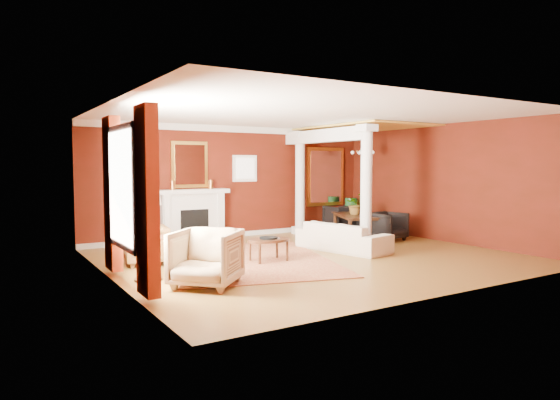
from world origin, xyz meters
TOP-DOWN VIEW (x-y plane):
  - ground at (0.00, 0.00)m, footprint 8.00×8.00m
  - room_shell at (0.00, 0.00)m, footprint 8.04×7.04m
  - fireplace at (-1.30, 3.32)m, footprint 1.85×0.42m
  - overmantel_mirror at (-1.30, 3.45)m, footprint 0.95×0.07m
  - flank_window_left at (-2.85, 3.46)m, footprint 0.70×0.07m
  - flank_window_right at (0.25, 3.46)m, footprint 0.70×0.07m
  - left_window at (-3.89, -0.60)m, footprint 0.21×2.55m
  - column_front at (1.70, 0.30)m, footprint 0.36×0.36m
  - column_back at (1.70, 3.00)m, footprint 0.36×0.36m
  - header_beam at (1.70, 1.90)m, footprint 0.30×3.20m
  - amber_ceiling at (2.85, 1.75)m, footprint 2.30×3.40m
  - dining_mirror at (2.90, 3.45)m, footprint 1.30×0.07m
  - chandelier at (2.90, 1.80)m, footprint 0.60×0.62m
  - crown_trim at (0.00, 3.46)m, footprint 8.00×0.08m
  - base_trim at (0.00, 3.46)m, footprint 8.00×0.08m
  - rug at (-1.29, 0.35)m, footprint 4.07×4.77m
  - sofa at (1.01, 0.27)m, footprint 1.06×2.21m
  - armchair_leopard at (-3.13, 1.05)m, footprint 0.85×0.89m
  - armchair_stripe at (-2.85, -1.19)m, footprint 1.31×1.31m
  - coffee_table at (-1.01, 0.05)m, footprint 0.88×0.88m
  - coffee_book at (-0.98, 0.05)m, footprint 0.17×0.05m
  - side_table at (-3.50, -0.31)m, footprint 0.62×0.62m
  - dining_table at (2.64, 1.69)m, footprint 1.23×1.80m
  - dining_chair_near at (2.94, 0.88)m, footprint 0.88×0.84m
  - dining_chair_far at (3.07, 2.92)m, footprint 0.84×0.79m
  - green_urn at (3.50, 3.00)m, footprint 0.39×0.39m
  - potted_plant at (2.57, 1.71)m, footprint 0.53×0.58m

SIDE VIEW (x-z plane):
  - ground at x=0.00m, z-range 0.00..0.00m
  - rug at x=-1.29m, z-range 0.00..0.02m
  - base_trim at x=0.00m, z-range 0.00..0.12m
  - green_urn at x=3.50m, z-range -0.10..0.84m
  - dining_chair_near at x=2.94m, z-range 0.00..0.78m
  - coffee_table at x=-1.01m, z-range 0.18..0.63m
  - armchair_leopard at x=-3.13m, z-range 0.00..0.81m
  - dining_chair_far at x=3.07m, z-range 0.00..0.81m
  - sofa at x=1.01m, z-range 0.00..0.83m
  - dining_table at x=2.64m, z-range 0.00..0.95m
  - armchair_stripe at x=-2.85m, z-range 0.00..0.98m
  - coffee_book at x=-0.98m, z-range 0.45..0.69m
  - fireplace at x=-1.30m, z-range 0.00..1.29m
  - side_table at x=-3.50m, z-range 0.28..1.83m
  - potted_plant at x=2.57m, z-range 0.95..1.38m
  - left_window at x=-3.89m, z-range 0.12..2.72m
  - column_front at x=1.70m, z-range 0.03..2.83m
  - column_back at x=1.70m, z-range 0.03..2.83m
  - dining_mirror at x=2.90m, z-range 0.70..2.40m
  - flank_window_left at x=-2.85m, z-range 1.45..2.15m
  - flank_window_right at x=0.25m, z-range 1.45..2.15m
  - overmantel_mirror at x=-1.30m, z-range 1.33..2.47m
  - room_shell at x=0.00m, z-range 0.56..3.48m
  - chandelier at x=2.90m, z-range 1.87..2.62m
  - header_beam at x=1.70m, z-range 2.46..2.78m
  - crown_trim at x=0.00m, z-range 2.74..2.90m
  - amber_ceiling at x=2.85m, z-range 2.85..2.89m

